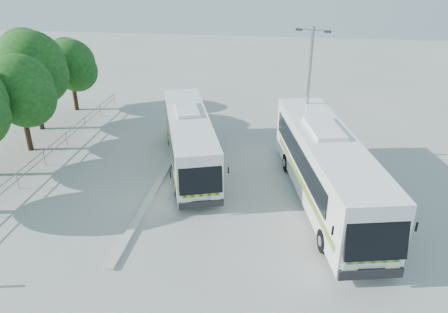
# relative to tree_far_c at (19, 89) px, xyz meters

# --- Properties ---
(ground) EXTENTS (100.00, 100.00, 0.00)m
(ground) POSITION_rel_tree_far_c_xyz_m (12.12, -5.10, -4.26)
(ground) COLOR #A8A8A2
(ground) RESTS_ON ground
(kerb_divider) EXTENTS (0.40, 16.00, 0.15)m
(kerb_divider) POSITION_rel_tree_far_c_xyz_m (9.82, -3.10, -4.18)
(kerb_divider) COLOR #B2B2AD
(kerb_divider) RESTS_ON ground
(railing) EXTENTS (0.06, 22.00, 1.00)m
(railing) POSITION_rel_tree_far_c_xyz_m (2.12, -1.10, -3.52)
(railing) COLOR gray
(railing) RESTS_ON ground
(tree_far_c) EXTENTS (4.97, 4.69, 6.49)m
(tree_far_c) POSITION_rel_tree_far_c_xyz_m (0.00, 0.00, 0.00)
(tree_far_c) COLOR #382314
(tree_far_c) RESTS_ON ground
(tree_far_d) EXTENTS (5.62, 5.30, 7.33)m
(tree_far_d) POSITION_rel_tree_far_c_xyz_m (-1.19, 3.70, 0.56)
(tree_far_d) COLOR #382314
(tree_far_d) RESTS_ON ground
(tree_far_e) EXTENTS (4.54, 4.28, 5.92)m
(tree_far_e) POSITION_rel_tree_far_c_xyz_m (-0.51, 8.20, -0.37)
(tree_far_e) COLOR #382314
(tree_far_e) RESTS_ON ground
(coach_main) EXTENTS (5.73, 11.80, 3.23)m
(coach_main) POSITION_rel_tree_far_c_xyz_m (11.13, -0.70, -2.49)
(coach_main) COLOR silver
(coach_main) RESTS_ON ground
(coach_adjacent) EXTENTS (5.45, 13.60, 3.70)m
(coach_adjacent) POSITION_rel_tree_far_c_xyz_m (19.17, -4.10, -2.23)
(coach_adjacent) COLOR white
(coach_adjacent) RESTS_ON ground
(lamppost) EXTENTS (2.00, 0.80, 8.37)m
(lamppost) POSITION_rel_tree_far_c_xyz_m (18.19, 1.27, 0.36)
(lamppost) COLOR gray
(lamppost) RESTS_ON ground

